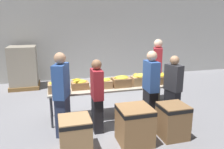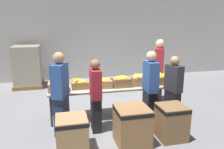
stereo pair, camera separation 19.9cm
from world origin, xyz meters
name	(u,v)px [view 1 (the left image)]	position (x,y,z in m)	size (l,w,h in m)	color
ground_plane	(111,115)	(0.00, 0.00, 0.00)	(30.00, 30.00, 0.00)	gray
wall_back	(85,28)	(0.00, 3.83, 2.00)	(16.00, 0.08, 4.00)	#B7B7B2
sorting_table	(111,88)	(0.00, 0.00, 0.69)	(2.93, 0.73, 0.74)	#B2A893
banana_box_0	(58,86)	(-1.23, -0.07, 0.87)	(0.44, 0.36, 0.27)	tan
banana_box_1	(80,84)	(-0.74, 0.01, 0.85)	(0.39, 0.37, 0.24)	olive
banana_box_2	(102,83)	(-0.22, -0.05, 0.86)	(0.45, 0.30, 0.23)	tan
banana_box_3	(121,81)	(0.24, -0.07, 0.87)	(0.43, 0.31, 0.28)	olive
banana_box_4	(140,79)	(0.73, -0.06, 0.88)	(0.43, 0.35, 0.28)	tan
banana_box_5	(159,78)	(1.25, -0.06, 0.87)	(0.43, 0.35, 0.27)	olive
volunteer_0	(62,95)	(-1.18, -0.65, 0.84)	(0.37, 0.50, 1.69)	#2D3856
volunteer_1	(151,89)	(0.72, -0.67, 0.82)	(0.24, 0.45, 1.66)	black
volunteer_2	(157,71)	(1.52, 0.61, 0.89)	(0.43, 0.54, 1.79)	#6B604C
volunteer_3	(97,96)	(-0.48, -0.68, 0.76)	(0.21, 0.41, 1.53)	black
volunteer_4	(173,89)	(1.29, -0.63, 0.76)	(0.30, 0.45, 1.52)	black
donation_bin_0	(75,134)	(-1.02, -1.34, 0.35)	(0.54, 0.54, 0.64)	tan
donation_bin_1	(135,124)	(0.09, -1.34, 0.39)	(0.61, 0.61, 0.72)	olive
donation_bin_2	(173,120)	(0.90, -1.34, 0.37)	(0.52, 0.52, 0.68)	olive
pallet_stack_0	(24,68)	(-2.29, 3.07, 0.71)	(0.97, 0.97, 1.45)	olive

